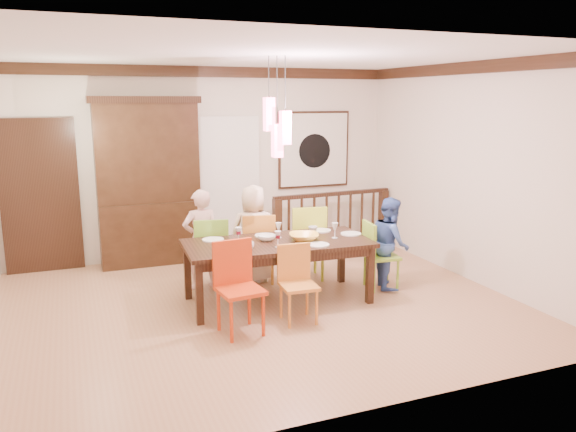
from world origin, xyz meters
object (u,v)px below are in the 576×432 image
object	(u,v)px
china_hutch	(148,182)
balustrade	(332,220)
dining_table	(278,248)
chair_far_left	(211,248)
person_end_right	(390,243)
person_far_left	(201,239)
chair_end_right	(382,250)
person_far_mid	(254,234)

from	to	relation	value
china_hutch	balustrade	bearing A→B (deg)	-6.95
dining_table	china_hutch	distance (m)	2.59
dining_table	chair_far_left	world-z (taller)	chair_far_left
dining_table	china_hutch	world-z (taller)	china_hutch
balustrade	dining_table	bearing A→B (deg)	-134.89
chair_far_left	balustrade	size ratio (longest dim) A/B	0.46
chair_far_left	person_end_right	size ratio (longest dim) A/B	0.80
person_far_left	dining_table	bearing A→B (deg)	126.36
chair_end_right	person_far_left	xyz separation A→B (m)	(-2.17, 0.87, 0.14)
person_far_mid	person_end_right	world-z (taller)	person_far_mid
person_far_left	person_end_right	distance (m)	2.45
dining_table	person_far_left	xyz separation A→B (m)	(-0.75, 0.82, -0.02)
china_hutch	person_far_mid	distance (m)	1.90
china_hutch	person_end_right	bearing A→B (deg)	-39.51
person_end_right	balustrade	bearing A→B (deg)	15.28
dining_table	person_far_mid	xyz separation A→B (m)	(-0.03, 0.83, -0.01)
balustrade	person_far_left	bearing A→B (deg)	-159.90
dining_table	person_end_right	size ratio (longest dim) A/B	1.90
person_end_right	china_hutch	bearing A→B (deg)	68.67
person_far_mid	person_end_right	bearing A→B (deg)	165.32
china_hutch	balustrade	size ratio (longest dim) A/B	1.18
person_far_left	balustrade	bearing A→B (deg)	-162.30
person_end_right	person_far_left	bearing A→B (deg)	87.65
chair_end_right	balustrade	size ratio (longest dim) A/B	0.42
chair_end_right	person_far_mid	distance (m)	1.70
chair_far_left	chair_end_right	distance (m)	2.20
china_hutch	person_far_left	size ratio (longest dim) A/B	1.89
china_hutch	person_far_left	xyz separation A→B (m)	(0.45, -1.40, -0.58)
china_hutch	person_far_mid	size ratio (longest dim) A/B	1.87
china_hutch	dining_table	bearing A→B (deg)	-61.69
person_end_right	dining_table	bearing A→B (deg)	106.73
chair_end_right	china_hutch	size ratio (longest dim) A/B	0.36
chair_far_left	person_far_mid	size ratio (longest dim) A/B	0.72
chair_end_right	person_far_mid	size ratio (longest dim) A/B	0.67
dining_table	chair_end_right	bearing A→B (deg)	0.97
person_far_left	person_far_mid	world-z (taller)	person_far_mid
chair_far_left	person_far_mid	bearing A→B (deg)	-160.87
balustrade	person_end_right	distance (m)	1.92
chair_far_left	balustrade	bearing A→B (deg)	-142.29
dining_table	person_far_mid	bearing A→B (deg)	94.96
dining_table	china_hutch	bearing A→B (deg)	121.19
person_far_left	person_far_mid	xyz separation A→B (m)	(0.72, 0.01, 0.01)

